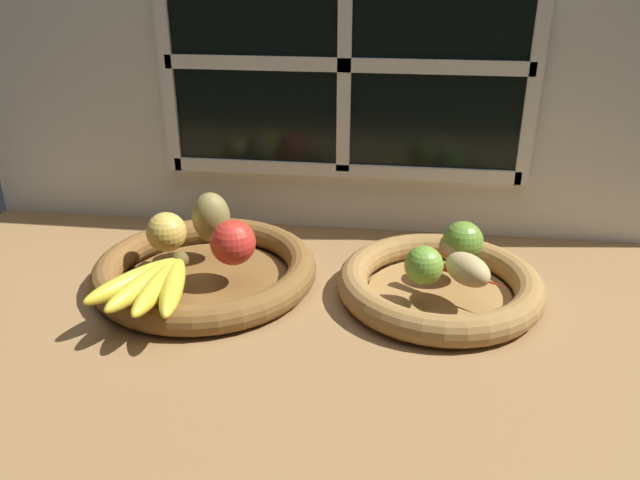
% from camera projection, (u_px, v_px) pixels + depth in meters
% --- Properties ---
extents(ground_plane, '(1.40, 0.90, 0.03)m').
position_uv_depth(ground_plane, '(324.00, 309.00, 0.97)').
color(ground_plane, olive).
extents(back_wall, '(1.40, 0.05, 0.55)m').
position_uv_depth(back_wall, '(345.00, 81.00, 1.12)').
color(back_wall, silver).
rests_on(back_wall, ground_plane).
extents(fruit_bowl_left, '(0.36, 0.36, 0.05)m').
position_uv_depth(fruit_bowl_left, '(206.00, 270.00, 1.01)').
color(fruit_bowl_left, brown).
rests_on(fruit_bowl_left, ground_plane).
extents(fruit_bowl_right, '(0.31, 0.31, 0.05)m').
position_uv_depth(fruit_bowl_right, '(440.00, 285.00, 0.97)').
color(fruit_bowl_right, olive).
rests_on(fruit_bowl_right, ground_plane).
extents(apple_golden_left, '(0.06, 0.06, 0.06)m').
position_uv_depth(apple_golden_left, '(166.00, 232.00, 1.01)').
color(apple_golden_left, gold).
rests_on(apple_golden_left, fruit_bowl_left).
extents(apple_red_right, '(0.07, 0.07, 0.07)m').
position_uv_depth(apple_red_right, '(233.00, 242.00, 0.96)').
color(apple_red_right, red).
rests_on(apple_red_right, fruit_bowl_left).
extents(pear_brown, '(0.08, 0.07, 0.08)m').
position_uv_depth(pear_brown, '(211.00, 217.00, 1.04)').
color(pear_brown, olive).
rests_on(pear_brown, fruit_bowl_left).
extents(banana_bunch_front, '(0.15, 0.18, 0.03)m').
position_uv_depth(banana_bunch_front, '(154.00, 283.00, 0.89)').
color(banana_bunch_front, yellow).
rests_on(banana_bunch_front, fruit_bowl_left).
extents(potato_back, '(0.06, 0.09, 0.04)m').
position_uv_depth(potato_back, '(455.00, 246.00, 0.99)').
color(potato_back, '#A38451').
rests_on(potato_back, fruit_bowl_right).
extents(potato_small, '(0.09, 0.09, 0.05)m').
position_uv_depth(potato_small, '(467.00, 269.00, 0.91)').
color(potato_small, tan).
rests_on(potato_small, fruit_bowl_right).
extents(lime_near, '(0.06, 0.06, 0.06)m').
position_uv_depth(lime_near, '(424.00, 265.00, 0.91)').
color(lime_near, '#6B9E33').
rests_on(lime_near, fruit_bowl_right).
extents(lime_far, '(0.06, 0.06, 0.06)m').
position_uv_depth(lime_far, '(463.00, 241.00, 0.98)').
color(lime_far, olive).
rests_on(lime_far, fruit_bowl_right).
extents(chili_pepper, '(0.14, 0.09, 0.02)m').
position_uv_depth(chili_pepper, '(460.00, 273.00, 0.93)').
color(chili_pepper, red).
rests_on(chili_pepper, fruit_bowl_right).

